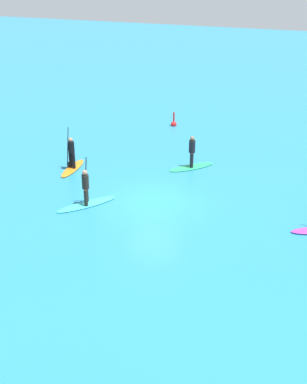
{
  "coord_description": "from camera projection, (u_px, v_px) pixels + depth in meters",
  "views": [
    {
      "loc": [
        7.55,
        -20.43,
        10.81
      ],
      "look_at": [
        0.0,
        0.0,
        0.5
      ],
      "focal_mm": 48.14,
      "sensor_mm": 36.0,
      "label": 1
    }
  ],
  "objects": [
    {
      "name": "ground_plane",
      "position": [
        154.0,
        202.0,
        24.32
      ],
      "size": [
        120.0,
        120.0,
        0.0
      ],
      "primitive_type": "plane",
      "color": "teal",
      "rests_on": "ground"
    },
    {
      "name": "surfer_on_orange_board",
      "position": [
        72.0,
        161.0,
        27.69
      ],
      "size": [
        0.82,
        2.63,
        2.3
      ],
      "rotation": [
        0.0,
        0.0,
        1.65
      ],
      "color": "orange",
      "rests_on": "ground_plane"
    },
    {
      "name": "marker_buoy",
      "position": [
        174.0,
        123.0,
        34.68
      ],
      "size": [
        0.39,
        0.39,
        1.04
      ],
      "color": "red",
      "rests_on": "ground_plane"
    },
    {
      "name": "surfer_on_teal_board",
      "position": [
        86.0,
        196.0,
        23.81
      ],
      "size": [
        2.36,
        2.83,
        2.35
      ],
      "rotation": [
        0.0,
        0.0,
        0.93
      ],
      "color": "#33C6CC",
      "rests_on": "ground_plane"
    },
    {
      "name": "surfer_on_green_board",
      "position": [
        192.0,
        159.0,
        27.88
      ],
      "size": [
        2.39,
        2.45,
        1.79
      ],
      "rotation": [
        0.0,
        0.0,
        0.81
      ],
      "color": "#23B266",
      "rests_on": "ground_plane"
    }
  ]
}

